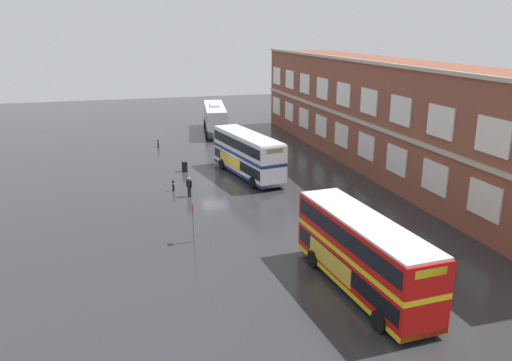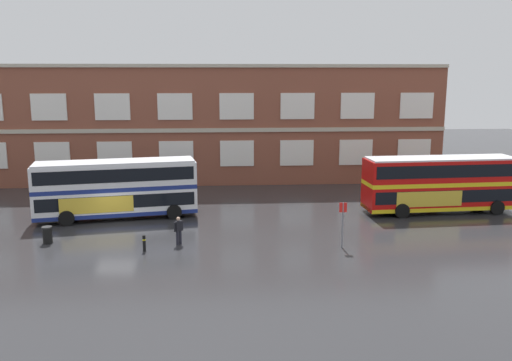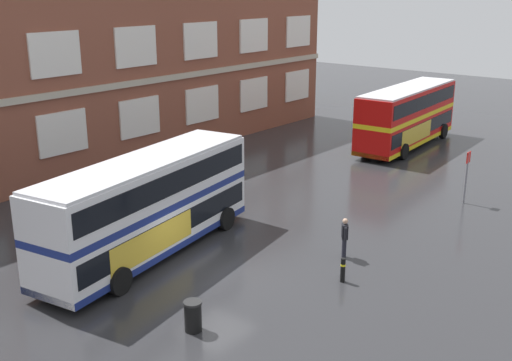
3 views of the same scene
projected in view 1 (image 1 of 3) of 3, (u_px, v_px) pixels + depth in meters
The scene contains 10 objects.
ground_plane at pixel (236, 178), 48.71m from camera, with size 120.00×120.00×0.00m, color #2B2B2D.
brick_terminal_building at pixel (391, 115), 51.15m from camera, with size 54.29×8.19×10.83m.
double_decker_near at pixel (247, 154), 48.75m from camera, with size 11.28×4.44×4.07m.
double_decker_middle at pixel (363, 253), 27.38m from camera, with size 11.14×3.38×4.07m.
touring_coach at pixel (215, 118), 69.25m from camera, with size 12.25×4.34×3.80m.
waiting_passenger at pixel (189, 186), 43.03m from camera, with size 0.57×0.47×1.70m.
bus_stand_flag at pixel (193, 219), 33.69m from camera, with size 0.44×0.10×2.70m.
station_litter_bin at pixel (185, 166), 50.62m from camera, with size 0.60×0.60×1.03m.
safety_bollard_west at pixel (173, 186), 44.61m from camera, with size 0.19×0.19×0.95m.
safety_bollard_east at pixel (158, 144), 60.61m from camera, with size 0.19×0.19×0.95m.
Camera 1 is at (45.48, -8.96, 13.71)m, focal length 35.98 mm.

